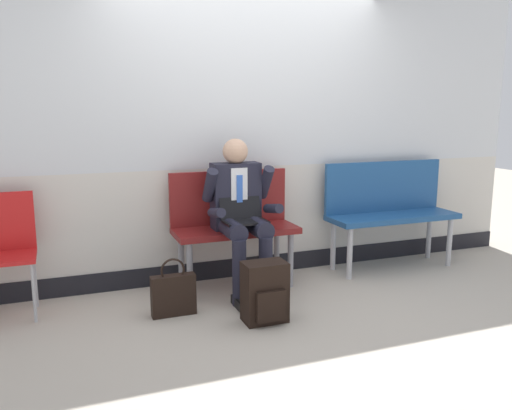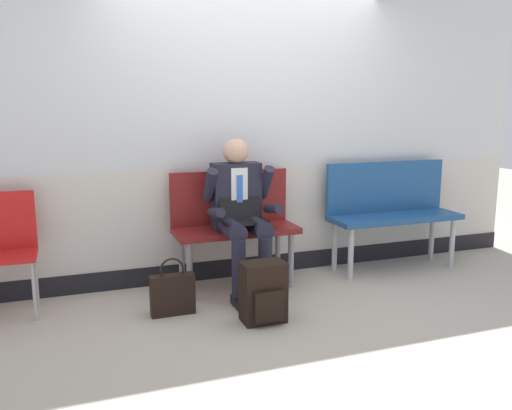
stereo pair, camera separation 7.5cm
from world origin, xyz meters
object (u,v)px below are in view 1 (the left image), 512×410
handbag (173,294)px  folding_chair (8,243)px  bench_empty (389,206)px  backpack (265,293)px  bench_with_person (233,219)px  person_seated (241,211)px

handbag → folding_chair: (-1.12, 0.47, 0.38)m
bench_empty → backpack: 1.87m
folding_chair → handbag: bearing=-22.8°
bench_with_person → person_seated: person_seated is taller
bench_with_person → backpack: (-0.04, -0.84, -0.37)m
backpack → bench_with_person: bearing=87.2°
bench_empty → person_seated: size_ratio=1.00×
bench_with_person → person_seated: size_ratio=0.82×
handbag → folding_chair: folding_chair is taller
handbag → bench_empty: bearing=12.5°
bench_with_person → folding_chair: (-1.75, -0.02, -0.04)m
bench_with_person → bench_empty: 1.58m
person_seated → backpack: (-0.04, -0.63, -0.47)m
person_seated → folding_chair: 1.77m
bench_with_person → backpack: bench_with_person is taller
bench_empty → backpack: bearing=-152.6°
folding_chair → backpack: bearing=-25.6°
folding_chair → bench_with_person: bearing=0.6°
bench_empty → handbag: 2.31m
backpack → bench_empty: bearing=27.4°
bench_empty → handbag: size_ratio=2.91×
bench_with_person → bench_empty: size_ratio=0.82×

